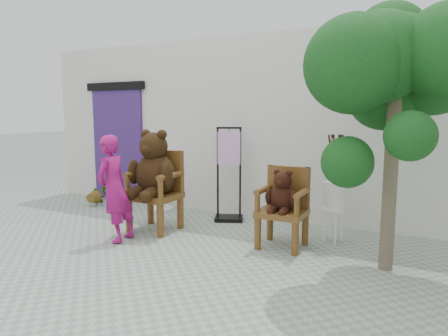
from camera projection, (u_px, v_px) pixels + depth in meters
name	position (u px, v px, depth m)	size (l,w,h in m)	color
ground_plane	(170.00, 271.00, 4.40)	(60.00, 60.00, 0.00)	#929E8D
back_wall	(271.00, 127.00, 6.94)	(9.00, 1.00, 3.00)	silver
doorway	(118.00, 142.00, 7.88)	(1.40, 0.11, 2.33)	#3D2165
chair_big	(155.00, 174.00, 5.85)	(0.73, 0.79, 1.50)	#513011
chair_small	(283.00, 200.00, 5.15)	(0.59, 0.55, 1.03)	#513011
person	(114.00, 189.00, 5.38)	(0.52, 0.34, 1.44)	#9F1366
cafe_table	(161.00, 185.00, 7.24)	(0.60, 0.60, 0.70)	white
display_stand	(229.00, 185.00, 6.42)	(0.55, 0.50, 1.51)	black
stool_bucket	(334.00, 195.00, 5.35)	(0.32, 0.32, 1.45)	white
tree	(396.00, 67.00, 4.20)	(1.85, 1.72, 2.99)	#4F412F
potted_plant	(98.00, 194.00, 7.54)	(0.38, 0.33, 0.42)	black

